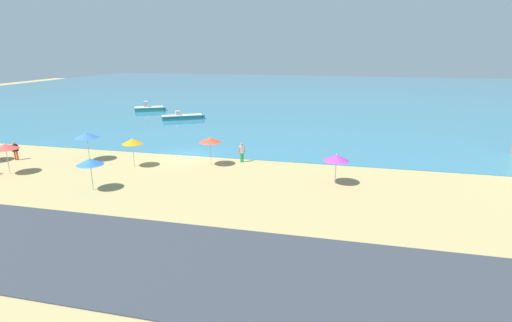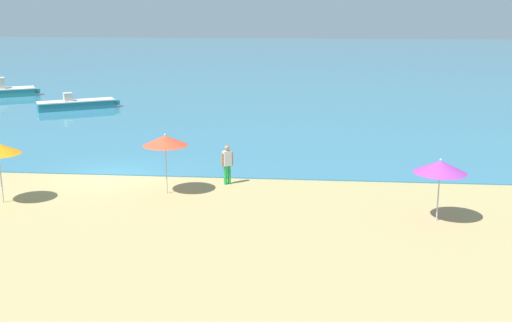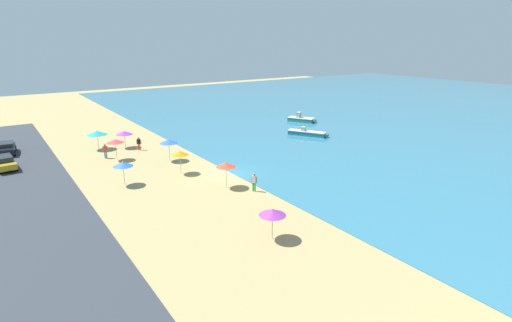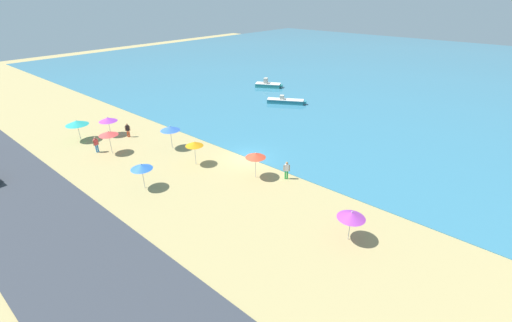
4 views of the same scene
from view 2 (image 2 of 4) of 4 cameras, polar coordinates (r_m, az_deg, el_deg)
ground_plane at (r=29.90m, az=-12.63°, el=-1.26°), size 160.00×160.00×0.00m
sea at (r=83.27m, az=-0.99°, el=8.73°), size 150.00×110.00×0.05m
beach_umbrella_1 at (r=26.21m, az=-8.07°, el=1.81°), size 1.84×1.84×2.50m
beach_umbrella_5 at (r=23.61m, az=16.06°, el=-0.50°), size 1.89×1.89×2.30m
bather_0 at (r=27.58m, az=-2.58°, el=-0.13°), size 0.48×0.39×1.72m
skiff_nearshore at (r=57.15m, az=-21.23°, el=5.81°), size 4.76×3.55×1.57m
skiff_offshore at (r=48.64m, az=-15.66°, el=4.88°), size 5.55×3.80×1.23m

